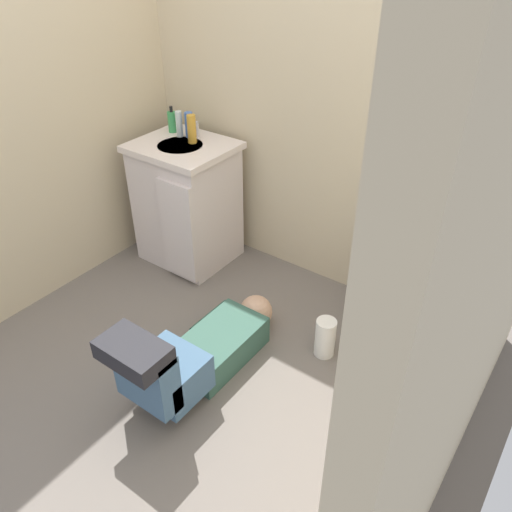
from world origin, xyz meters
The scene contains 15 objects.
ground_plane centered at (0.00, 0.00, -0.02)m, with size 2.87×3.06×0.04m, color #6C645D.
wall_back centered at (0.00, 1.07, 1.20)m, with size 2.53×0.08×2.40m, color beige.
wall_left centered at (-1.22, 0.00, 1.20)m, with size 0.08×2.06×2.40m, color beige.
wall_right centered at (1.22, 0.00, 1.20)m, with size 0.08×2.06×2.40m, color beige.
toilet centered at (0.78, 0.73, 0.37)m, with size 0.36×0.46×0.75m.
vanity_cabinet centered at (-0.75, 0.71, 0.42)m, with size 0.60×0.53×0.82m.
faucet centered at (-0.75, 0.85, 0.87)m, with size 0.02×0.02×0.10m, color silver.
person_plumber centered at (0.03, -0.12, 0.18)m, with size 0.39×1.06×0.52m.
tissue_box centered at (0.73, 0.82, 0.80)m, with size 0.22×0.11×0.10m, color silver.
soap_dispenser centered at (-0.94, 0.83, 0.89)m, with size 0.06×0.06×0.17m.
bottle_clear centered at (-0.85, 0.80, 0.90)m, with size 0.04×0.04×0.16m, color silver.
bottle_blue centered at (-0.79, 0.83, 0.90)m, with size 0.05×0.05×0.16m, color #3C66BA.
bottle_amber centered at (-0.72, 0.77, 0.91)m, with size 0.05×0.05×0.17m, color gold.
paper_towel_roll centered at (0.48, 0.41, 0.11)m, with size 0.11×0.11×0.23m, color white.
toilet_paper_roll centered at (1.02, -0.03, 0.05)m, with size 0.11×0.11×0.10m, color white.
Camera 1 is at (1.36, -1.44, 2.01)m, focal length 35.86 mm.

